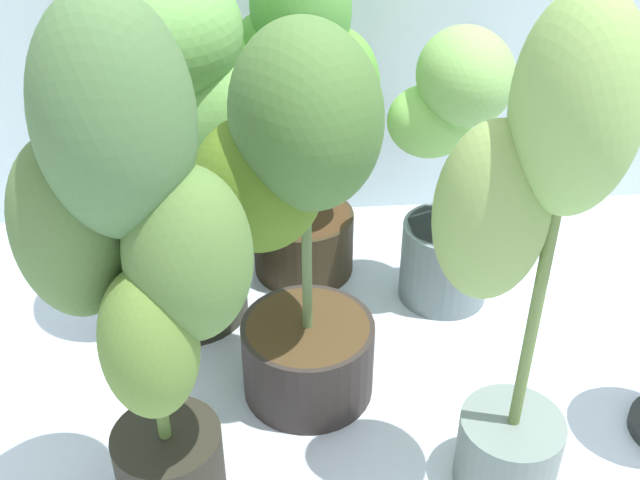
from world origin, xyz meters
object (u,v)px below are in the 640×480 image
potted_plant_back_center (303,101)px  potted_plant_front_left (136,256)px  potted_plant_center (293,205)px  potted_plant_front_right (531,235)px  potted_plant_back_right (450,165)px  potted_plant_back_left (167,116)px

potted_plant_back_center → potted_plant_front_left: potted_plant_front_left is taller
potted_plant_center → potted_plant_front_right: size_ratio=0.87×
potted_plant_back_center → potted_plant_front_right: potted_plant_front_right is taller
potted_plant_center → potted_plant_front_left: size_ratio=0.86×
potted_plant_back_center → potted_plant_center: size_ratio=1.06×
potted_plant_front_left → potted_plant_front_right: 0.59m
potted_plant_center → potted_plant_front_right: potted_plant_front_right is taller
potted_plant_back_center → potted_plant_center: bearing=-96.1°
potted_plant_back_center → potted_plant_back_right: (0.32, -0.13, -0.11)m
potted_plant_front_left → potted_plant_back_right: bearing=43.3°
potted_plant_back_center → potted_plant_front_left: bearing=-112.2°
potted_plant_back_right → potted_plant_center: bearing=-140.9°
potted_plant_front_left → potted_plant_back_left: bearing=90.4°
potted_plant_back_center → potted_plant_front_left: 0.77m
potted_plant_center → potted_plant_back_right: bearing=39.1°
potted_plant_center → potted_plant_back_left: potted_plant_back_left is taller
potted_plant_center → potted_plant_front_left: bearing=-131.4°
potted_plant_back_center → potted_plant_back_left: potted_plant_back_center is taller
potted_plant_center → potted_plant_back_right: size_ratio=1.19×
potted_plant_front_right → potted_plant_back_right: (0.02, 0.57, -0.19)m
potted_plant_front_right → potted_plant_back_right: 0.60m
potted_plant_back_center → potted_plant_back_left: (-0.29, -0.15, 0.04)m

